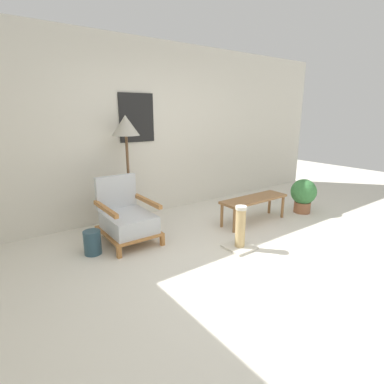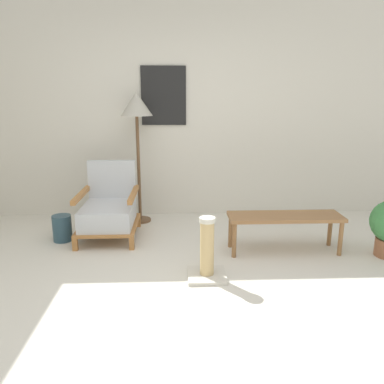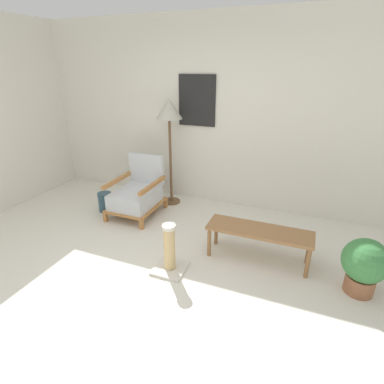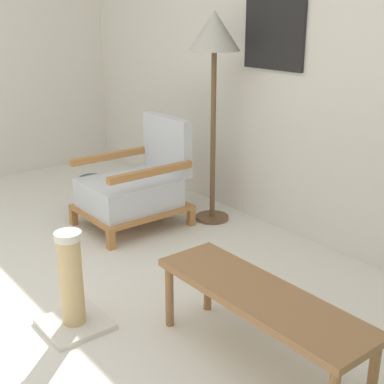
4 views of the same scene
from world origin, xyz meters
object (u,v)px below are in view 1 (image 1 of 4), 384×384
at_px(potted_plant, 303,194).
at_px(scratching_post, 240,233).
at_px(armchair, 127,218).
at_px(floor_lamp, 126,132).
at_px(coffee_table, 254,201).
at_px(vase, 92,242).

height_order(potted_plant, scratching_post, potted_plant).
height_order(armchair, potted_plant, armchair).
xyz_separation_m(floor_lamp, coffee_table, (1.55, -1.03, -1.03)).
distance_m(armchair, potted_plant, 2.93).
bearing_deg(floor_lamp, coffee_table, -33.62).
bearing_deg(coffee_table, armchair, 164.75).
bearing_deg(vase, scratching_post, -31.48).
bearing_deg(coffee_table, floor_lamp, 146.38).
bearing_deg(armchair, coffee_table, -15.25).
bearing_deg(coffee_table, scratching_post, -146.91).
bearing_deg(armchair, potted_plant, -13.22).
height_order(floor_lamp, coffee_table, floor_lamp).
xyz_separation_m(coffee_table, potted_plant, (1.01, -0.17, -0.02)).
height_order(floor_lamp, vase, floor_lamp).
bearing_deg(vase, armchair, 13.25).
relative_size(armchair, scratching_post, 1.50).
distance_m(vase, potted_plant, 3.40).
relative_size(floor_lamp, potted_plant, 2.81).
distance_m(potted_plant, scratching_post, 1.88).
xyz_separation_m(coffee_table, vase, (-2.34, 0.39, -0.19)).
distance_m(armchair, floor_lamp, 1.21).
xyz_separation_m(floor_lamp, vase, (-0.79, -0.65, -1.22)).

